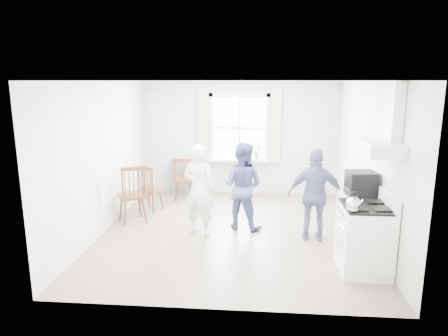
% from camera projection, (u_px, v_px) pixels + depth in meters
% --- Properties ---
extents(room_shell, '(4.62, 5.12, 2.64)m').
position_uv_depth(room_shell, '(233.00, 159.00, 6.79)').
color(room_shell, gray).
rests_on(room_shell, ground).
extents(window_assembly, '(1.88, 0.24, 1.70)m').
position_uv_depth(window_assembly, '(239.00, 132.00, 9.14)').
color(window_assembly, white).
rests_on(window_assembly, room_shell).
extents(range_hood, '(0.45, 0.76, 0.94)m').
position_uv_depth(range_hood, '(385.00, 136.00, 5.18)').
color(range_hood, silver).
rests_on(range_hood, room_shell).
extents(shelf_unit, '(0.40, 0.30, 0.80)m').
position_uv_depth(shelf_unit, '(179.00, 177.00, 9.37)').
color(shelf_unit, gray).
rests_on(shelf_unit, ground).
extents(gas_stove, '(0.68, 0.76, 1.12)m').
position_uv_depth(gas_stove, '(364.00, 238.00, 5.50)').
color(gas_stove, white).
rests_on(gas_stove, ground).
extents(kettle, '(0.19, 0.19, 0.26)m').
position_uv_depth(kettle, '(353.00, 204.00, 5.16)').
color(kettle, silver).
rests_on(kettle, gas_stove).
extents(low_cabinet, '(0.50, 0.55, 0.90)m').
position_uv_depth(low_cabinet, '(357.00, 223.00, 6.18)').
color(low_cabinet, silver).
rests_on(low_cabinet, ground).
extents(stereo_stack, '(0.44, 0.41, 0.37)m').
position_uv_depth(stereo_stack, '(361.00, 184.00, 6.01)').
color(stereo_stack, black).
rests_on(stereo_stack, low_cabinet).
extents(cardboard_box, '(0.31, 0.25, 0.18)m').
position_uv_depth(cardboard_box, '(360.00, 191.00, 5.97)').
color(cardboard_box, olive).
rests_on(cardboard_box, low_cabinet).
extents(windsor_chair_a, '(0.45, 0.44, 0.98)m').
position_uv_depth(windsor_chair_a, '(183.00, 175.00, 8.73)').
color(windsor_chair_a, '#4E2819').
rests_on(windsor_chair_a, ground).
extents(windsor_chair_b, '(0.51, 0.51, 0.96)m').
position_uv_depth(windsor_chair_b, '(147.00, 184.00, 7.96)').
color(windsor_chair_b, '#4E2819').
rests_on(windsor_chair_b, ground).
extents(windsor_chair_c, '(0.63, 0.63, 1.11)m').
position_uv_depth(windsor_chair_c, '(133.00, 188.00, 7.30)').
color(windsor_chair_c, '#4E2819').
rests_on(windsor_chair_c, ground).
extents(person_left, '(0.73, 0.73, 1.58)m').
position_uv_depth(person_left, '(199.00, 190.00, 6.76)').
color(person_left, white).
rests_on(person_left, ground).
extents(person_mid, '(0.97, 0.97, 1.56)m').
position_uv_depth(person_mid, '(242.00, 186.00, 7.07)').
color(person_mid, '#434E7D').
rests_on(person_mid, ground).
extents(person_right, '(0.96, 0.96, 1.55)m').
position_uv_depth(person_right, '(315.00, 195.00, 6.53)').
color(person_right, navy).
rests_on(person_right, ground).
extents(potted_plant, '(0.23, 0.23, 0.34)m').
position_uv_depth(potted_plant, '(257.00, 152.00, 9.12)').
color(potted_plant, '#2E6831').
rests_on(potted_plant, window_assembly).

